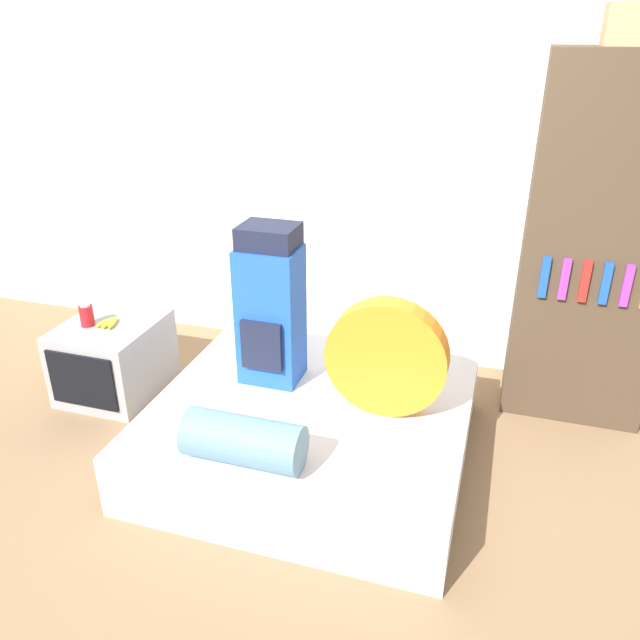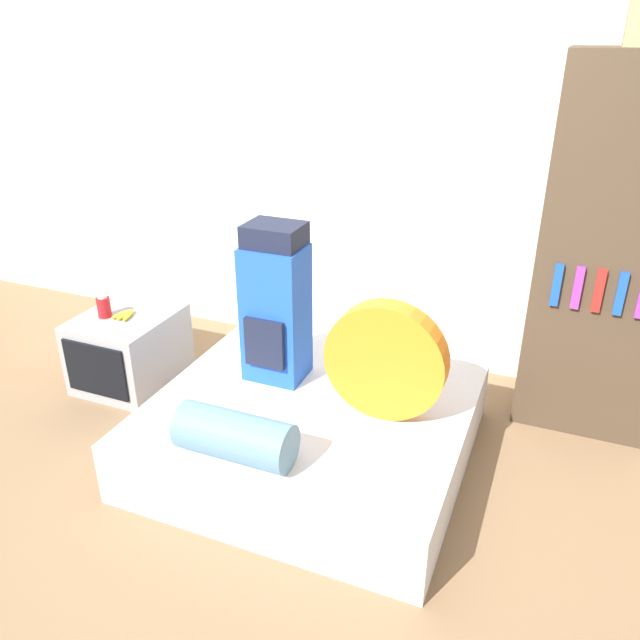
# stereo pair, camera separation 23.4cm
# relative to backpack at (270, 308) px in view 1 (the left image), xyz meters

# --- Properties ---
(ground_plane) EXTENTS (16.00, 16.00, 0.00)m
(ground_plane) POSITION_rel_backpack_xyz_m (0.15, -0.70, -0.71)
(ground_plane) COLOR #846647
(wall_back) EXTENTS (8.00, 0.05, 2.60)m
(wall_back) POSITION_rel_backpack_xyz_m (0.15, 1.04, 0.59)
(wall_back) COLOR silver
(wall_back) RESTS_ON ground_plane
(bed) EXTENTS (1.51, 1.42, 0.32)m
(bed) POSITION_rel_backpack_xyz_m (0.27, -0.17, -0.56)
(bed) COLOR silver
(bed) RESTS_ON ground_plane
(backpack) EXTENTS (0.30, 0.28, 0.82)m
(backpack) POSITION_rel_backpack_xyz_m (0.00, 0.00, 0.00)
(backpack) COLOR blue
(backpack) RESTS_ON bed
(tent_bag) EXTENTS (0.57, 0.12, 0.57)m
(tent_bag) POSITION_rel_backpack_xyz_m (0.62, -0.13, -0.11)
(tent_bag) COLOR orange
(tent_bag) RESTS_ON bed
(sleeping_roll) EXTENTS (0.51, 0.21, 0.21)m
(sleeping_roll) POSITION_rel_backpack_xyz_m (0.14, -0.69, -0.29)
(sleeping_roll) COLOR #5B849E
(sleeping_roll) RESTS_ON bed
(television) EXTENTS (0.51, 0.61, 0.44)m
(television) POSITION_rel_backpack_xyz_m (-1.04, 0.07, -0.49)
(television) COLOR #939399
(television) RESTS_ON ground_plane
(canister) EXTENTS (0.08, 0.08, 0.14)m
(canister) POSITION_rel_backpack_xyz_m (-1.13, 0.02, -0.21)
(canister) COLOR #B2191E
(canister) RESTS_ON television
(banana_bunch) EXTENTS (0.11, 0.15, 0.03)m
(banana_bunch) POSITION_rel_backpack_xyz_m (-1.02, 0.06, -0.26)
(banana_bunch) COLOR yellow
(banana_bunch) RESTS_ON television
(bookshelf) EXTENTS (0.72, 0.45, 1.91)m
(bookshelf) POSITION_rel_backpack_xyz_m (1.53, 0.72, 0.24)
(bookshelf) COLOR #473828
(bookshelf) RESTS_ON ground_plane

